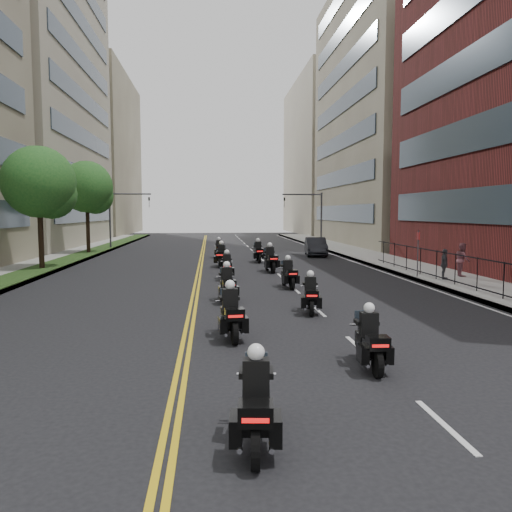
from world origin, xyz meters
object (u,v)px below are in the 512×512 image
(motorcycle_0, at_px, (256,407))
(motorcycle_1, at_px, (370,343))
(motorcycle_9, at_px, (258,253))
(motorcycle_4, at_px, (227,286))
(motorcycle_10, at_px, (219,250))
(motorcycle_2, at_px, (231,316))
(motorcycle_8, at_px, (221,257))
(motorcycle_7, at_px, (270,260))
(pedestrian_b, at_px, (462,260))
(pedestrian_c, at_px, (444,264))
(motorcycle_5, at_px, (288,275))
(motorcycle_3, at_px, (310,296))
(parked_sedan, at_px, (316,247))
(motorcycle_6, at_px, (227,268))

(motorcycle_0, bearing_deg, motorcycle_1, 56.18)
(motorcycle_9, bearing_deg, motorcycle_1, -91.03)
(motorcycle_4, distance_m, motorcycle_10, 19.64)
(motorcycle_4, bearing_deg, motorcycle_2, -95.98)
(motorcycle_1, relative_size, motorcycle_8, 0.88)
(motorcycle_0, bearing_deg, motorcycle_7, 88.26)
(pedestrian_b, bearing_deg, pedestrian_c, 139.19)
(motorcycle_4, bearing_deg, motorcycle_5, 43.91)
(motorcycle_4, bearing_deg, motorcycle_3, -44.74)
(motorcycle_9, height_order, pedestrian_b, pedestrian_b)
(motorcycle_10, bearing_deg, motorcycle_3, -84.65)
(motorcycle_2, distance_m, motorcycle_5, 9.87)
(motorcycle_9, height_order, pedestrian_c, motorcycle_9)
(motorcycle_1, height_order, motorcycle_4, motorcycle_4)
(motorcycle_7, bearing_deg, motorcycle_1, -95.13)
(motorcycle_0, height_order, pedestrian_c, pedestrian_c)
(motorcycle_1, xyz_separation_m, parked_sedan, (5.09, 29.73, 0.15))
(motorcycle_7, height_order, motorcycle_8, motorcycle_7)
(parked_sedan, xyz_separation_m, pedestrian_c, (3.33, -16.10, 0.18))
(motorcycle_0, bearing_deg, motorcycle_5, 84.99)
(motorcycle_7, relative_size, motorcycle_10, 1.09)
(parked_sedan, distance_m, pedestrian_c, 16.44)
(parked_sedan, bearing_deg, motorcycle_3, -95.59)
(motorcycle_3, xyz_separation_m, motorcycle_7, (0.04, 12.36, 0.10))
(motorcycle_7, bearing_deg, motorcycle_6, -135.88)
(motorcycle_1, xyz_separation_m, pedestrian_c, (8.41, 13.62, 0.34))
(motorcycle_10, xyz_separation_m, parked_sedan, (8.07, 1.18, 0.11))
(motorcycle_7, bearing_deg, motorcycle_0, -102.75)
(motorcycle_0, distance_m, motorcycle_2, 6.70)
(motorcycle_1, bearing_deg, motorcycle_8, 100.77)
(motorcycle_6, relative_size, motorcycle_9, 0.92)
(motorcycle_0, bearing_deg, pedestrian_b, 60.51)
(motorcycle_2, height_order, motorcycle_8, motorcycle_8)
(motorcycle_3, bearing_deg, motorcycle_5, 96.60)
(motorcycle_8, bearing_deg, pedestrian_c, -29.51)
(motorcycle_10, xyz_separation_m, pedestrian_c, (11.40, -14.92, 0.29))
(motorcycle_8, bearing_deg, motorcycle_7, -40.37)
(motorcycle_0, xyz_separation_m, motorcycle_5, (3.04, 16.05, -0.01))
(motorcycle_3, bearing_deg, motorcycle_7, 97.73)
(motorcycle_6, relative_size, motorcycle_10, 0.98)
(motorcycle_0, xyz_separation_m, motorcycle_8, (0.03, 25.61, 0.06))
(motorcycle_7, distance_m, motorcycle_8, 4.29)
(motorcycle_6, xyz_separation_m, pedestrian_c, (11.20, -2.02, 0.30))
(motorcycle_5, xyz_separation_m, motorcycle_6, (-2.84, 3.23, 0.02))
(motorcycle_10, relative_size, parked_sedan, 0.49)
(motorcycle_10, bearing_deg, motorcycle_2, -92.40)
(motorcycle_3, height_order, parked_sedan, motorcycle_3)
(motorcycle_8, distance_m, pedestrian_b, 14.83)
(motorcycle_0, distance_m, motorcycle_5, 16.33)
(motorcycle_1, bearing_deg, motorcycle_9, 93.59)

